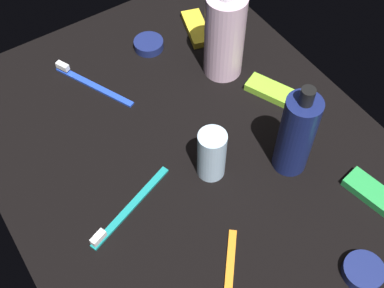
# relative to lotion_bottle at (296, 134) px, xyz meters

# --- Properties ---
(ground_plane) EXTENTS (0.84, 0.64, 0.01)m
(ground_plane) POSITION_rel_lotion_bottle_xyz_m (0.11, 0.13, -0.09)
(ground_plane) COLOR black
(lotion_bottle) EXTENTS (0.06, 0.06, 0.19)m
(lotion_bottle) POSITION_rel_lotion_bottle_xyz_m (0.00, 0.00, 0.00)
(lotion_bottle) COLOR navy
(lotion_bottle) RESTS_ON ground_plane
(bodywash_bottle) EXTENTS (0.07, 0.07, 0.19)m
(bodywash_bottle) POSITION_rel_lotion_bottle_xyz_m (0.24, -0.03, 0.01)
(bodywash_bottle) COLOR silver
(bodywash_bottle) RESTS_ON ground_plane
(deodorant_stick) EXTENTS (0.05, 0.05, 0.10)m
(deodorant_stick) POSITION_rel_lotion_bottle_xyz_m (0.06, 0.12, -0.03)
(deodorant_stick) COLOR silver
(deodorant_stick) RESTS_ON ground_plane
(toothbrush_teal) EXTENTS (0.07, 0.17, 0.02)m
(toothbrush_teal) POSITION_rel_lotion_bottle_xyz_m (0.07, 0.28, -0.08)
(toothbrush_teal) COLOR teal
(toothbrush_teal) RESTS_ON ground_plane
(toothbrush_blue) EXTENTS (0.17, 0.09, 0.02)m
(toothbrush_blue) POSITION_rel_lotion_bottle_xyz_m (0.35, 0.20, -0.08)
(toothbrush_blue) COLOR blue
(toothbrush_blue) RESTS_ON ground_plane
(snack_bar_green) EXTENTS (0.11, 0.06, 0.01)m
(snack_bar_green) POSITION_rel_lotion_bottle_xyz_m (-0.13, -0.07, -0.07)
(snack_bar_green) COLOR green
(snack_bar_green) RESTS_ON ground_plane
(snack_bar_yellow) EXTENTS (0.11, 0.07, 0.01)m
(snack_bar_yellow) POSITION_rel_lotion_bottle_xyz_m (0.36, -0.05, -0.07)
(snack_bar_yellow) COLOR yellow
(snack_bar_yellow) RESTS_ON ground_plane
(snack_bar_lime) EXTENTS (0.11, 0.08, 0.01)m
(snack_bar_lime) POSITION_rel_lotion_bottle_xyz_m (0.14, -0.08, -0.07)
(snack_bar_lime) COLOR #8CD133
(snack_bar_lime) RESTS_ON ground_plane
(cream_tin_left) EXTENTS (0.06, 0.06, 0.02)m
(cream_tin_left) POSITION_rel_lotion_bottle_xyz_m (0.37, 0.06, -0.07)
(cream_tin_left) COLOR navy
(cream_tin_left) RESTS_ON ground_plane
(cream_tin_right) EXTENTS (0.06, 0.06, 0.02)m
(cream_tin_right) POSITION_rel_lotion_bottle_xyz_m (-0.21, 0.04, -0.07)
(cream_tin_right) COLOR navy
(cream_tin_right) RESTS_ON ground_plane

